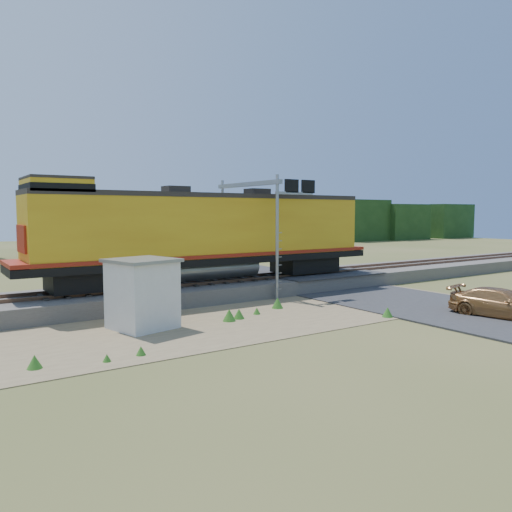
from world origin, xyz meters
TOP-DOWN VIEW (x-y plane):
  - ground at (0.00, 0.00)m, footprint 140.00×140.00m
  - ballast at (0.00, 6.00)m, footprint 70.00×5.00m
  - rails at (0.00, 6.00)m, footprint 70.00×1.54m
  - dirt_shoulder at (-2.00, 0.50)m, footprint 26.00×8.00m
  - road at (7.00, 0.74)m, footprint 7.00×66.00m
  - tree_line_north at (0.00, 38.00)m, footprint 130.00×3.00m
  - weed_clumps at (-3.50, 0.10)m, footprint 15.00×6.20m
  - locomotive at (-0.71, 6.00)m, footprint 20.03×3.05m
  - shed at (-6.24, 0.96)m, footprint 2.82×2.82m
  - signal_gantry at (2.26, 5.35)m, footprint 2.58×6.20m
  - car at (7.42, -5.80)m, footprint 2.54×4.61m

SIDE VIEW (x-z plane):
  - ground at x=0.00m, z-range 0.00..0.00m
  - weed_clumps at x=-3.50m, z-range -0.28..0.28m
  - dirt_shoulder at x=-2.00m, z-range 0.00..0.03m
  - road at x=7.00m, z-range -0.34..0.52m
  - ballast at x=0.00m, z-range 0.00..0.80m
  - car at x=7.42m, z-range 0.00..1.27m
  - rails at x=0.00m, z-range 0.80..0.96m
  - shed at x=-6.24m, z-range 0.02..2.79m
  - tree_line_north at x=0.00m, z-range -0.18..6.32m
  - locomotive at x=-0.71m, z-range 0.93..6.09m
  - signal_gantry at x=2.26m, z-range 1.66..8.17m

